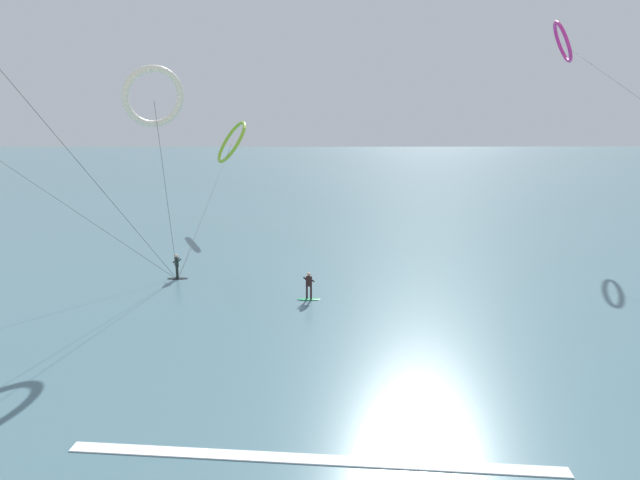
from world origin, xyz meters
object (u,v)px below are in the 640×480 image
(kite_ivory, at_px, (154,97))
(kite_lime, at_px, (232,142))
(surfer_charcoal, at_px, (177,268))
(kite_magenta, at_px, (563,42))
(surfer_emerald, at_px, (309,288))

(kite_ivory, bearing_deg, kite_lime, -126.29)
(surfer_charcoal, relative_size, kite_ivory, 0.12)
(kite_lime, bearing_deg, kite_magenta, 61.03)
(surfer_emerald, height_order, kite_lime, kite_lime)
(kite_ivory, relative_size, kite_magenta, 0.32)
(kite_lime, xyz_separation_m, kite_magenta, (31.65, -2.71, 9.29))
(kite_ivory, height_order, kite_magenta, kite_magenta)
(surfer_charcoal, height_order, kite_ivory, kite_ivory)
(kite_lime, height_order, kite_magenta, kite_magenta)
(kite_lime, height_order, kite_ivory, kite_ivory)
(surfer_emerald, distance_m, kite_magenta, 36.19)
(surfer_emerald, height_order, kite_ivory, kite_ivory)
(surfer_charcoal, xyz_separation_m, surfer_emerald, (8.93, -4.42, 0.00))
(kite_ivory, bearing_deg, surfer_emerald, 137.01)
(surfer_emerald, bearing_deg, kite_lime, 135.68)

